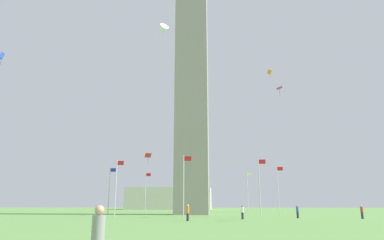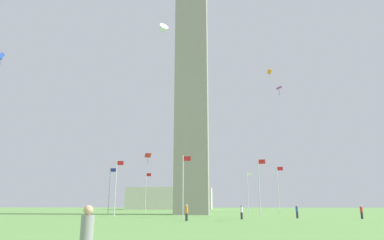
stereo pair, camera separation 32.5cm
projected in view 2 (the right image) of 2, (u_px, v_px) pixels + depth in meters
The scene contains 20 objects.
ground_plane at pixel (192, 215), 60.12m from camera, with size 260.00×260.00×0.00m, color #609347.
obelisk_monument at pixel (192, 69), 66.66m from camera, with size 6.02×6.02×54.69m.
flagpole_n at pixel (278, 188), 60.01m from camera, with size 1.12×0.14×8.35m.
flagpole_ne at pixel (248, 190), 70.72m from camera, with size 1.12×0.14×8.35m.
flagpole_e at pixel (198, 191), 75.85m from camera, with size 1.12×0.14×8.35m.
flagpole_se at pixel (146, 191), 72.40m from camera, with size 1.12×0.14×8.35m.
flagpole_s at pixel (110, 188), 62.39m from camera, with size 1.12×0.14×8.35m.
flagpole_sw at pixel (116, 185), 51.69m from camera, with size 1.12×0.14×8.35m.
flagpole_w at pixel (183, 183), 46.56m from camera, with size 1.12×0.14×8.35m.
flagpole_nw at pixel (259, 184), 50.00m from camera, with size 1.12×0.14×8.35m.
person_orange_shirt at pixel (187, 213), 37.09m from camera, with size 0.32×0.32×1.74m.
person_blue_shirt at pixel (297, 211), 44.28m from camera, with size 0.32×0.32×1.71m.
person_red_shirt at pixel (362, 212), 42.37m from camera, with size 0.32×0.32×1.67m.
person_white_shirt at pixel (242, 212), 41.21m from camera, with size 0.32×0.32×1.67m.
kite_purple_diamond at pixel (279, 88), 49.39m from camera, with size 1.02×1.04×1.29m.
kite_white_delta at pixel (162, 30), 57.36m from camera, with size 2.48×2.58×3.26m.
kite_red_diamond at pixel (148, 156), 56.32m from camera, with size 1.23×1.14×1.71m.
kite_blue_box at pixel (1, 56), 47.31m from camera, with size 0.86×0.82×1.84m.
kite_orange_box at pixel (269, 72), 60.48m from camera, with size 0.81×0.97×1.73m.
distant_building at pixel (171, 199), 122.55m from camera, with size 29.28×16.54×7.41m.
Camera 2 is at (5.05, -62.14, 1.76)m, focal length 32.07 mm.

